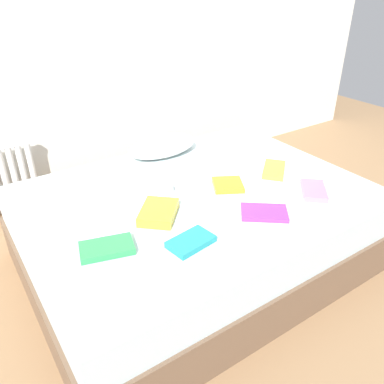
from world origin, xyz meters
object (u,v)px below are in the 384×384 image
(textbook_yellow, at_px, (159,212))
(textbook_pink, at_px, (314,190))
(textbook_lime, at_px, (274,170))
(textbook_green, at_px, (107,248))
(pillow, at_px, (162,146))
(textbook_white, at_px, (153,185))
(textbook_teal, at_px, (191,242))
(bed, at_px, (196,228))
(textbook_orange, at_px, (228,185))
(textbook_purple, at_px, (264,213))

(textbook_yellow, relative_size, textbook_pink, 1.06)
(textbook_lime, distance_m, textbook_green, 1.24)
(pillow, distance_m, textbook_white, 0.49)
(textbook_white, relative_size, textbook_lime, 0.82)
(textbook_teal, height_order, textbook_lime, textbook_lime)
(bed, distance_m, textbook_white, 0.38)
(pillow, height_order, textbook_teal, pillow)
(textbook_pink, distance_m, textbook_green, 1.24)
(textbook_teal, height_order, textbook_orange, textbook_teal)
(textbook_lime, bearing_deg, textbook_teal, 160.01)
(textbook_orange, bearing_deg, textbook_purple, -65.81)
(bed, height_order, textbook_teal, textbook_teal)
(textbook_yellow, bearing_deg, textbook_orange, -41.65)
(textbook_pink, bearing_deg, textbook_orange, 89.57)
(textbook_yellow, height_order, textbook_orange, textbook_yellow)
(textbook_lime, xyz_separation_m, textbook_pink, (-0.00, -0.33, -0.00))
(textbook_teal, distance_m, textbook_lime, 0.94)
(bed, relative_size, textbook_purple, 8.16)
(textbook_orange, relative_size, textbook_purple, 0.73)
(textbook_yellow, relative_size, textbook_purple, 0.99)
(textbook_orange, xyz_separation_m, textbook_pink, (0.37, -0.34, 0.00))
(textbook_orange, bearing_deg, textbook_yellow, -145.12)
(textbook_yellow, xyz_separation_m, textbook_purple, (0.48, -0.30, -0.01))
(textbook_teal, bearing_deg, textbook_green, 144.38)
(textbook_yellow, relative_size, textbook_lime, 1.00)
(textbook_yellow, distance_m, textbook_lime, 0.88)
(textbook_lime, bearing_deg, pillow, 84.74)
(textbook_green, bearing_deg, textbook_lime, 23.08)
(pillow, relative_size, textbook_white, 2.56)
(textbook_yellow, relative_size, textbook_white, 1.22)
(textbook_white, distance_m, textbook_teal, 0.59)
(bed, relative_size, textbook_white, 10.09)
(textbook_white, bearing_deg, bed, -27.72)
(textbook_purple, bearing_deg, textbook_orange, 123.36)
(pillow, height_order, textbook_green, pillow)
(textbook_teal, bearing_deg, bed, 43.52)
(textbook_white, distance_m, textbook_pink, 0.95)
(textbook_pink, bearing_deg, textbook_teal, 132.69)
(pillow, height_order, textbook_yellow, pillow)
(textbook_purple, bearing_deg, textbook_pink, 39.72)
(textbook_lime, bearing_deg, textbook_yellow, 141.46)
(pillow, height_order, textbook_pink, pillow)
(textbook_orange, height_order, textbook_green, textbook_green)
(pillow, xyz_separation_m, textbook_orange, (0.09, -0.63, -0.05))
(pillow, distance_m, textbook_teal, 1.06)
(bed, height_order, textbook_lime, textbook_lime)
(textbook_white, distance_m, textbook_green, 0.62)
(textbook_lime, xyz_separation_m, textbook_green, (-1.23, -0.16, -0.00))
(textbook_lime, height_order, textbook_purple, textbook_lime)
(textbook_orange, bearing_deg, textbook_pink, -13.36)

